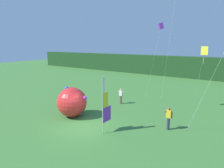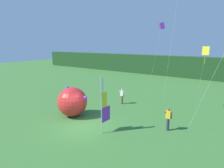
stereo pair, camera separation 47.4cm
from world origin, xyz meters
The scene contains 9 objects.
ground_plane centered at (0.00, 0.00, 0.00)m, with size 120.00×120.00×0.00m, color #3D7533.
distant_treeline centered at (0.00, 28.77, 2.01)m, with size 80.00×2.40×4.02m, color #1E421E.
banner_flag centered at (2.07, 0.26, 2.03)m, with size 0.06×1.03×4.23m.
person_near_banner centered at (-0.73, 6.84, 0.90)m, with size 0.55×0.48×1.68m.
person_mid_field centered at (5.77, 3.30, 0.95)m, with size 0.55×0.48×1.77m.
person_far_left centered at (-5.24, 2.84, 0.90)m, with size 0.55×0.48×1.69m.
inflatable_balloon centered at (-2.27, 1.14, 1.33)m, with size 2.68×2.65×2.71m.
kite_purple_box_2 centered at (3.43, 6.79, 7.88)m, with size 2.95×3.18×8.27m.
kite_yellow_diamond_3 centered at (7.08, 7.36, 5.48)m, with size 1.40×3.32×6.21m.
Camera 2 is at (10.69, -10.46, 6.42)m, focal length 31.80 mm.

